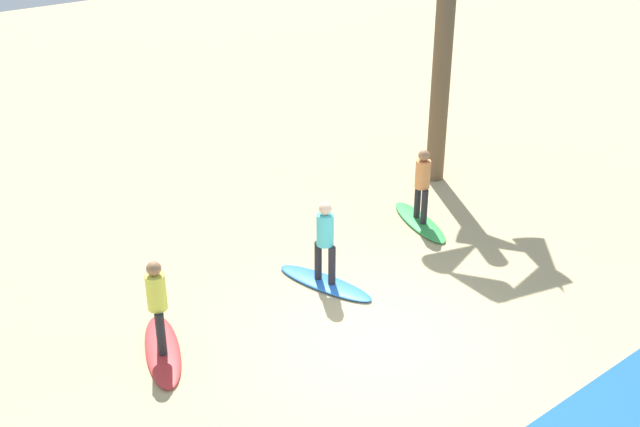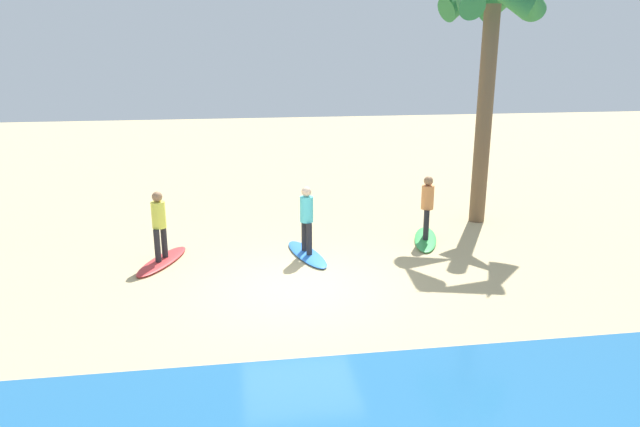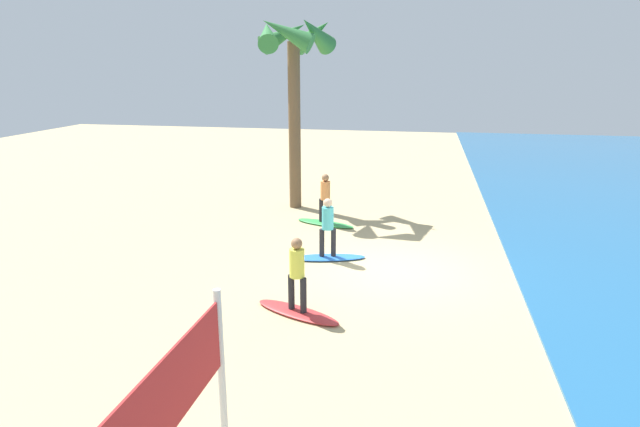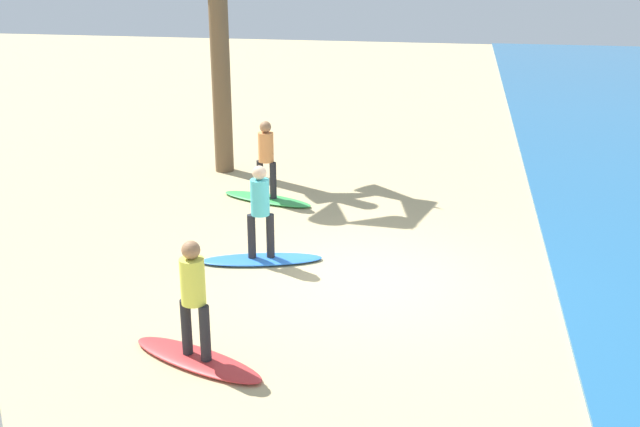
{
  "view_description": "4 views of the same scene",
  "coord_description": "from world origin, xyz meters",
  "px_view_note": "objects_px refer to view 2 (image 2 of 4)",
  "views": [
    {
      "loc": [
        7.66,
        7.96,
        7.84
      ],
      "look_at": [
        -0.82,
        -2.55,
        1.13
      ],
      "focal_mm": 44.17,
      "sensor_mm": 36.0,
      "label": 1
    },
    {
      "loc": [
        1.26,
        11.45,
        4.96
      ],
      "look_at": [
        -0.62,
        -1.08,
        1.3
      ],
      "focal_mm": 32.96,
      "sensor_mm": 36.0,
      "label": 2
    },
    {
      "loc": [
        13.17,
        0.56,
        5.2
      ],
      "look_at": [
        -1.53,
        -2.33,
        0.98
      ],
      "focal_mm": 29.76,
      "sensor_mm": 36.0,
      "label": 3
    },
    {
      "loc": [
        11.74,
        1.21,
        5.36
      ],
      "look_at": [
        0.49,
        -0.72,
        1.28
      ],
      "focal_mm": 44.06,
      "sensor_mm": 36.0,
      "label": 4
    }
  ],
  "objects_px": {
    "surfer_blue": "(307,215)",
    "surfer_red": "(159,221)",
    "palm_tree": "(492,21)",
    "surfboard_green": "(425,239)",
    "surfboard_blue": "(307,254)",
    "surfer_green": "(427,203)",
    "surfboard_red": "(162,261)"
  },
  "relations": [
    {
      "from": "surfer_blue",
      "to": "surfer_red",
      "type": "distance_m",
      "value": 3.44
    },
    {
      "from": "palm_tree",
      "to": "surfboard_green",
      "type": "bearing_deg",
      "value": 36.7
    },
    {
      "from": "surfboard_blue",
      "to": "surfer_blue",
      "type": "relative_size",
      "value": 1.28
    },
    {
      "from": "surfer_green",
      "to": "surfer_blue",
      "type": "height_order",
      "value": "same"
    },
    {
      "from": "surfboard_green",
      "to": "surfboard_red",
      "type": "height_order",
      "value": "same"
    },
    {
      "from": "surfboard_green",
      "to": "surfer_green",
      "type": "bearing_deg",
      "value": 0.0
    },
    {
      "from": "surfboard_blue",
      "to": "palm_tree",
      "type": "distance_m",
      "value": 7.94
    },
    {
      "from": "surfboard_red",
      "to": "surfer_red",
      "type": "height_order",
      "value": "surfer_red"
    },
    {
      "from": "surfboard_green",
      "to": "surfer_red",
      "type": "relative_size",
      "value": 1.28
    },
    {
      "from": "surfboard_red",
      "to": "palm_tree",
      "type": "xyz_separation_m",
      "value": [
        -8.71,
        -2.16,
        5.51
      ]
    },
    {
      "from": "palm_tree",
      "to": "surfer_blue",
      "type": "bearing_deg",
      "value": 22.63
    },
    {
      "from": "surfer_blue",
      "to": "surfboard_red",
      "type": "xyz_separation_m",
      "value": [
        3.44,
        -0.03,
        -0.99
      ]
    },
    {
      "from": "surfboard_green",
      "to": "surfboard_blue",
      "type": "bearing_deg",
      "value": -60.16
    },
    {
      "from": "surfer_green",
      "to": "surfboard_red",
      "type": "bearing_deg",
      "value": 5.46
    },
    {
      "from": "surfboard_blue",
      "to": "surfer_green",
      "type": "bearing_deg",
      "value": 87.42
    },
    {
      "from": "surfboard_green",
      "to": "palm_tree",
      "type": "bearing_deg",
      "value": 144.8
    },
    {
      "from": "palm_tree",
      "to": "surfboard_blue",
      "type": "bearing_deg",
      "value": 22.63
    },
    {
      "from": "surfer_blue",
      "to": "surfboard_red",
      "type": "height_order",
      "value": "surfer_blue"
    },
    {
      "from": "surfer_blue",
      "to": "palm_tree",
      "type": "xyz_separation_m",
      "value": [
        -5.27,
        -2.2,
        4.52
      ]
    },
    {
      "from": "surfer_red",
      "to": "surfboard_red",
      "type": "bearing_deg",
      "value": -90.0
    },
    {
      "from": "surfboard_blue",
      "to": "surfer_red",
      "type": "relative_size",
      "value": 1.28
    },
    {
      "from": "palm_tree",
      "to": "surfboard_red",
      "type": "bearing_deg",
      "value": 13.96
    },
    {
      "from": "surfer_red",
      "to": "palm_tree",
      "type": "height_order",
      "value": "palm_tree"
    },
    {
      "from": "surfboard_green",
      "to": "surfer_blue",
      "type": "height_order",
      "value": "surfer_blue"
    },
    {
      "from": "surfer_blue",
      "to": "palm_tree",
      "type": "bearing_deg",
      "value": -157.37
    },
    {
      "from": "surfer_green",
      "to": "surfboard_blue",
      "type": "bearing_deg",
      "value": 11.73
    },
    {
      "from": "surfer_green",
      "to": "surfboard_red",
      "type": "relative_size",
      "value": 0.78
    },
    {
      "from": "surfer_green",
      "to": "surfer_red",
      "type": "bearing_deg",
      "value": 5.46
    },
    {
      "from": "surfer_red",
      "to": "palm_tree",
      "type": "xyz_separation_m",
      "value": [
        -8.71,
        -2.16,
        4.52
      ]
    },
    {
      "from": "surfboard_green",
      "to": "surfer_red",
      "type": "xyz_separation_m",
      "value": [
        6.66,
        0.64,
        0.99
      ]
    },
    {
      "from": "surfer_green",
      "to": "surfer_blue",
      "type": "distance_m",
      "value": 3.29
    },
    {
      "from": "surfboard_green",
      "to": "surfboard_blue",
      "type": "distance_m",
      "value": 3.29
    }
  ]
}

